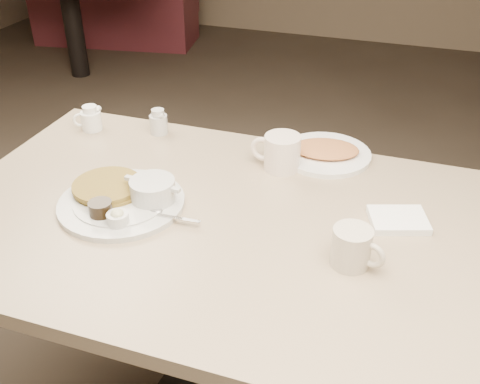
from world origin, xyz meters
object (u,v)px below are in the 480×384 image
(diner_table, at_px, (238,274))
(creamer_left, at_px, (91,119))
(coffee_mug_far, at_px, (281,152))
(hash_plate, at_px, (326,152))
(coffee_mug_near, at_px, (353,247))
(creamer_right, at_px, (159,122))
(main_plate, at_px, (125,197))

(diner_table, bearing_deg, creamer_left, 151.58)
(diner_table, relative_size, coffee_mug_far, 10.26)
(coffee_mug_far, height_order, hash_plate, coffee_mug_far)
(coffee_mug_near, bearing_deg, coffee_mug_far, 125.79)
(coffee_mug_near, bearing_deg, hash_plate, 107.93)
(coffee_mug_far, xyz_separation_m, creamer_right, (-0.42, 0.09, -0.01))
(diner_table, distance_m, coffee_mug_near, 0.37)
(coffee_mug_far, bearing_deg, main_plate, -136.50)
(coffee_mug_far, bearing_deg, hash_plate, 45.18)
(creamer_left, bearing_deg, coffee_mug_far, -4.04)
(coffee_mug_far, height_order, creamer_right, coffee_mug_far)
(creamer_left, height_order, creamer_right, same)
(creamer_left, xyz_separation_m, hash_plate, (0.74, 0.06, -0.02))
(main_plate, height_order, coffee_mug_near, coffee_mug_near)
(main_plate, xyz_separation_m, creamer_right, (-0.10, 0.40, 0.01))
(coffee_mug_near, xyz_separation_m, coffee_mug_far, (-0.26, 0.36, 0.00))
(diner_table, relative_size, creamer_right, 18.75)
(diner_table, distance_m, creamer_left, 0.72)
(coffee_mug_near, bearing_deg, creamer_left, 155.71)
(main_plate, height_order, creamer_right, creamer_right)
(main_plate, xyz_separation_m, coffee_mug_far, (0.32, 0.31, 0.03))
(coffee_mug_near, distance_m, coffee_mug_far, 0.44)
(coffee_mug_far, bearing_deg, diner_table, -96.15)
(creamer_left, bearing_deg, diner_table, -28.42)
(coffee_mug_near, bearing_deg, main_plate, 174.85)
(main_plate, distance_m, hash_plate, 0.60)
(hash_plate, bearing_deg, creamer_right, -178.21)
(coffee_mug_far, xyz_separation_m, hash_plate, (0.11, 0.11, -0.04))
(diner_table, relative_size, main_plate, 3.74)
(main_plate, bearing_deg, creamer_right, 103.87)
(creamer_left, height_order, hash_plate, creamer_left)
(creamer_left, relative_size, creamer_right, 1.12)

